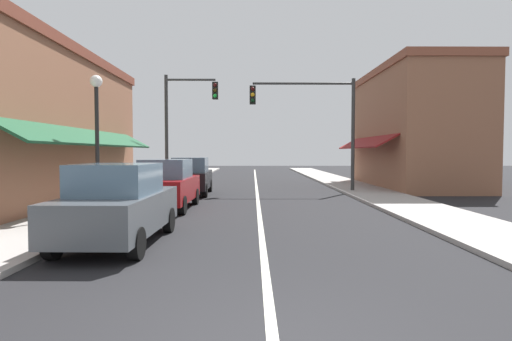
% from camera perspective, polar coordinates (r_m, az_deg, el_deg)
% --- Properties ---
extents(ground_plane, '(80.00, 80.00, 0.00)m').
position_cam_1_polar(ground_plane, '(22.06, 0.11, -2.74)').
color(ground_plane, black).
extents(sidewalk_left, '(2.60, 56.00, 0.12)m').
position_cam_1_polar(sidewalk_left, '(22.68, -13.94, -2.52)').
color(sidewalk_left, '#A39E99').
rests_on(sidewalk_left, ground).
extents(sidewalk_right, '(2.60, 56.00, 0.12)m').
position_cam_1_polar(sidewalk_right, '(22.78, 14.09, -2.49)').
color(sidewalk_right, '#A39E99').
rests_on(sidewalk_right, ground).
extents(lane_center_stripe, '(0.14, 52.00, 0.01)m').
position_cam_1_polar(lane_center_stripe, '(22.06, 0.11, -2.73)').
color(lane_center_stripe, silver).
rests_on(lane_center_stripe, ground).
extents(storefront_left_block, '(6.43, 14.20, 6.06)m').
position_cam_1_polar(storefront_left_block, '(18.42, -30.32, 5.33)').
color(storefront_left_block, '#8E5B42').
rests_on(storefront_left_block, ground).
extents(storefront_right_block, '(5.74, 10.20, 6.77)m').
position_cam_1_polar(storefront_right_block, '(25.72, 20.66, 5.41)').
color(storefront_right_block, '#8E5B42').
rests_on(storefront_right_block, ground).
extents(parked_car_nearest_left, '(1.85, 4.13, 1.77)m').
position_cam_1_polar(parked_car_nearest_left, '(9.62, -18.30, -4.43)').
color(parked_car_nearest_left, '#4C5156').
rests_on(parked_car_nearest_left, ground).
extents(parked_car_second_left, '(1.84, 4.13, 1.77)m').
position_cam_1_polar(parked_car_second_left, '(15.05, -12.09, -1.89)').
color(parked_car_second_left, maroon).
rests_on(parked_car_second_left, ground).
extents(parked_car_third_left, '(1.86, 4.14, 1.77)m').
position_cam_1_polar(parked_car_third_left, '(20.09, -8.90, -0.77)').
color(parked_car_third_left, black).
rests_on(parked_car_third_left, ground).
extents(traffic_signal_mast_arm, '(5.26, 0.50, 5.68)m').
position_cam_1_polar(traffic_signal_mast_arm, '(21.09, 8.35, 7.59)').
color(traffic_signal_mast_arm, '#333333').
rests_on(traffic_signal_mast_arm, ground).
extents(traffic_signal_left_corner, '(2.85, 0.50, 6.10)m').
position_cam_1_polar(traffic_signal_left_corner, '(22.56, -10.02, 7.46)').
color(traffic_signal_left_corner, '#333333').
rests_on(traffic_signal_left_corner, ground).
extents(street_lamp_left_near, '(0.36, 0.36, 4.33)m').
position_cam_1_polar(street_lamp_left_near, '(13.48, -20.94, 6.33)').
color(street_lamp_left_near, black).
rests_on(street_lamp_left_near, ground).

